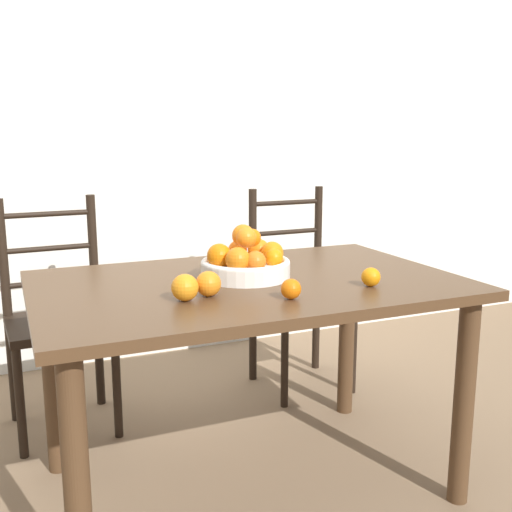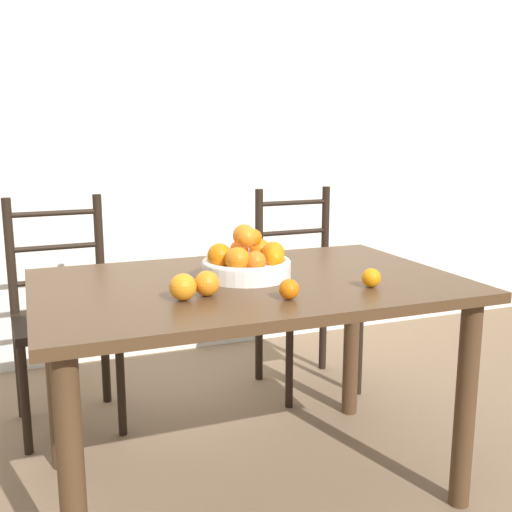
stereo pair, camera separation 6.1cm
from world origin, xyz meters
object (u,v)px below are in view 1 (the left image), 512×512
fruit_bowl (246,261)px  chair_right (298,294)px  orange_loose_0 (185,288)px  orange_loose_3 (291,289)px  orange_loose_1 (371,277)px  orange_loose_2 (208,284)px  chair_left (58,322)px

fruit_bowl → chair_right: 0.99m
orange_loose_0 → orange_loose_3: 0.32m
orange_loose_1 → orange_loose_3: (-0.31, -0.04, -0.00)m
fruit_bowl → chair_right: (0.58, 0.72, -0.36)m
orange_loose_0 → chair_right: 1.31m
orange_loose_2 → chair_right: chair_right is taller
orange_loose_0 → chair_left: size_ratio=0.08×
orange_loose_2 → orange_loose_1: bearing=-9.7°
orange_loose_0 → orange_loose_1: bearing=-6.3°
orange_loose_1 → chair_left: (-0.91, 1.00, -0.33)m
fruit_bowl → orange_loose_3: fruit_bowl is taller
fruit_bowl → orange_loose_2: size_ratio=3.91×
fruit_bowl → orange_loose_0: (-0.28, -0.21, -0.02)m
orange_loose_2 → chair_left: chair_left is taller
orange_loose_2 → orange_loose_3: size_ratio=1.27×
fruit_bowl → chair_left: size_ratio=0.31×
chair_right → orange_loose_3: bearing=-120.0°
fruit_bowl → orange_loose_0: fruit_bowl is taller
fruit_bowl → orange_loose_1: (0.33, -0.27, -0.03)m
fruit_bowl → orange_loose_2: bearing=-137.4°
orange_loose_0 → orange_loose_2: size_ratio=1.04×
orange_loose_1 → orange_loose_2: bearing=170.3°
orange_loose_1 → orange_loose_3: bearing=-173.1°
orange_loose_0 → orange_loose_1: orange_loose_0 is taller
orange_loose_0 → chair_left: bearing=108.0°
orange_loose_1 → chair_left: bearing=132.5°
orange_loose_0 → orange_loose_3: bearing=-19.2°
chair_right → fruit_bowl: bearing=-130.3°
orange_loose_1 → chair_left: chair_left is taller
orange_loose_0 → chair_right: chair_right is taller
orange_loose_2 → orange_loose_3: 0.25m
orange_loose_1 → orange_loose_2: 0.54m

